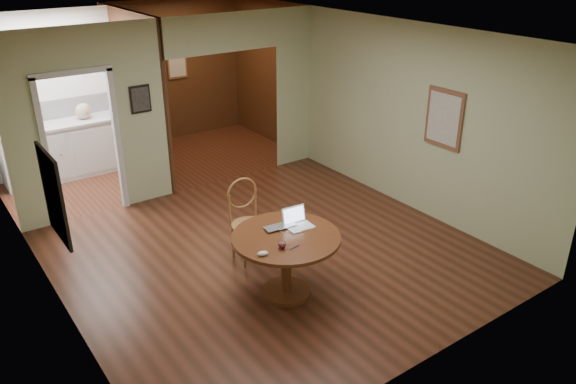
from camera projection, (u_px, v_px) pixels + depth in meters
floor at (273, 254)px, 7.23m from camera, size 5.00×5.00×0.00m
room_shell at (135, 109)px, 8.74m from camera, size 5.20×7.50×5.00m
dining_table at (286, 251)px, 6.21m from camera, size 1.20×1.20×0.75m
chair at (247, 215)px, 6.95m from camera, size 0.47×0.47×1.05m
open_laptop at (297, 221)px, 6.32m from camera, size 0.31×0.28×0.21m
closed_laptop at (282, 229)px, 6.24m from camera, size 0.39×0.28×0.03m
mouse at (263, 253)px, 5.74m from camera, size 0.13×0.10×0.05m
wine_glass at (282, 244)px, 5.86m from camera, size 0.09×0.09×0.10m
pen at (294, 247)px, 5.89m from camera, size 0.14×0.03×0.01m
kitchen_cabinet at (66, 150)px, 9.42m from camera, size 2.06×0.60×0.94m
grocery_bag at (83, 111)px, 9.38m from camera, size 0.28×0.24×0.27m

